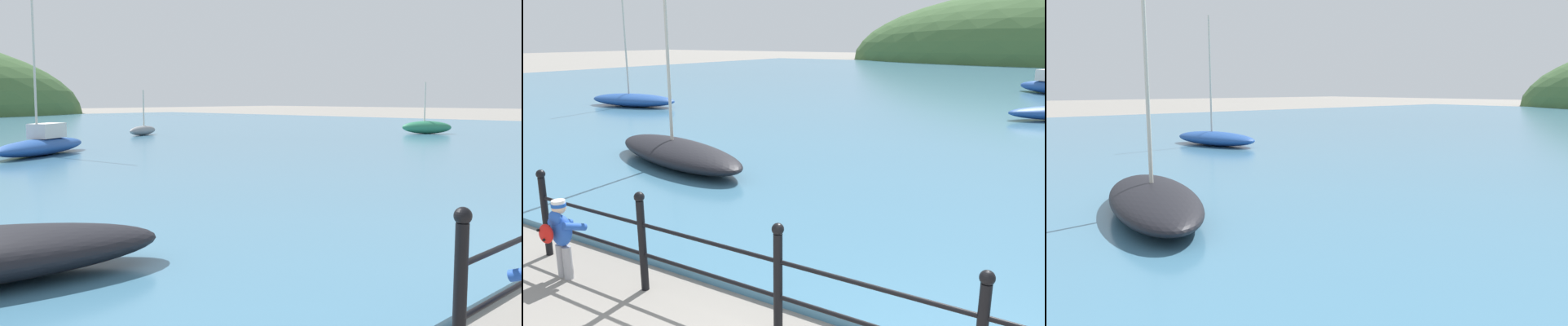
% 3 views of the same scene
% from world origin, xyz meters
% --- Properties ---
extents(boat_twin_mast, '(2.10, 2.36, 2.60)m').
position_xyz_m(boat_twin_mast, '(19.54, 14.98, 0.43)').
color(boat_twin_mast, '#287551').
rests_on(boat_twin_mast, water).
extents(boat_blue_hull, '(2.20, 1.32, 2.19)m').
position_xyz_m(boat_blue_hull, '(8.90, 24.39, 0.35)').
color(boat_blue_hull, gray).
rests_on(boat_blue_hull, water).
extents(boat_red_dinghy, '(4.67, 3.57, 5.78)m').
position_xyz_m(boat_red_dinghy, '(0.63, 18.19, 0.44)').
color(boat_red_dinghy, '#1E4793').
rests_on(boat_red_dinghy, water).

